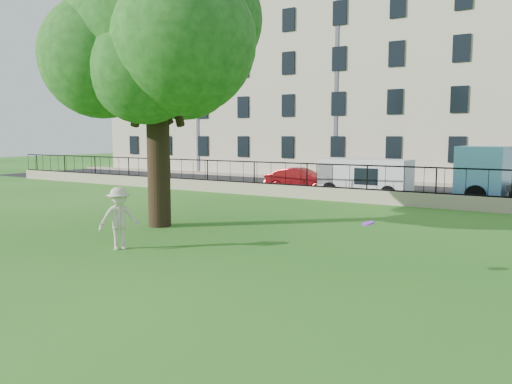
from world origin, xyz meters
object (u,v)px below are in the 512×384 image
Objects in this scene: red_sedan at (301,180)px; white_van at (365,178)px; man at (119,218)px; tree at (154,33)px; frisbee at (368,223)px.

white_van is at bearing -96.10° from red_sedan.
man is 0.38× the size of white_van.
tree is 2.48× the size of red_sedan.
tree is at bearing -102.59° from white_van.
frisbee is at bearing -154.49° from red_sedan.
red_sedan is at bearing 40.71° from man.
white_van is (3.55, 0.00, 0.30)m from red_sedan.
frisbee is at bearing -15.21° from tree.
man is (1.60, -3.22, -5.52)m from tree.
tree is 9.88m from frisbee.
man is 14.91m from white_van.
tree reaches higher than red_sedan.
man is at bearing -93.36° from white_van.
frisbee is (8.10, -2.20, -5.20)m from tree.
white_van is at bearing 74.80° from tree.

